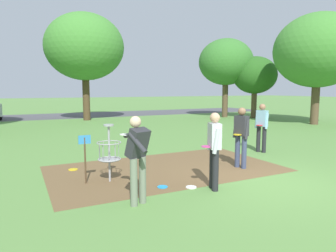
% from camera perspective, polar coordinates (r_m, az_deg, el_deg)
% --- Properties ---
extents(ground_plane, '(160.00, 160.00, 0.00)m').
position_cam_1_polar(ground_plane, '(7.78, 18.05, -9.95)').
color(ground_plane, '#5B8942').
extents(dirt_tee_pad, '(6.29, 3.64, 0.01)m').
position_cam_1_polar(dirt_tee_pad, '(8.58, -0.40, -8.00)').
color(dirt_tee_pad, brown).
rests_on(dirt_tee_pad, ground).
extents(disc_golf_basket, '(0.98, 0.58, 1.39)m').
position_cam_1_polar(disc_golf_basket, '(7.39, -11.47, -4.60)').
color(disc_golf_basket, '#9E9EA3').
rests_on(disc_golf_basket, ground).
extents(player_foreground_watching, '(0.44, 0.50, 1.71)m').
position_cam_1_polar(player_foreground_watching, '(6.73, 8.67, -3.81)').
color(player_foreground_watching, '#232328').
rests_on(player_foreground_watching, ground).
extents(player_throwing, '(0.47, 1.17, 1.71)m').
position_cam_1_polar(player_throwing, '(5.82, -5.78, -5.27)').
color(player_throwing, slate).
rests_on(player_throwing, ground).
extents(player_waiting_left, '(0.44, 0.50, 1.71)m').
position_cam_1_polar(player_waiting_left, '(8.73, 13.59, -1.47)').
color(player_waiting_left, '#384260').
rests_on(player_waiting_left, ground).
extents(player_waiting_right, '(0.44, 0.50, 1.71)m').
position_cam_1_polar(player_waiting_right, '(11.13, 17.20, 0.18)').
color(player_waiting_right, '#232328').
rests_on(player_waiting_right, ground).
extents(frisbee_near_basket, '(0.24, 0.24, 0.02)m').
position_cam_1_polar(frisbee_near_basket, '(10.68, 8.86, -5.07)').
color(frisbee_near_basket, '#1E93DB').
rests_on(frisbee_near_basket, ground).
extents(frisbee_mid_grass, '(0.25, 0.25, 0.02)m').
position_cam_1_polar(frisbee_mid_grass, '(8.85, -17.41, -7.82)').
color(frisbee_mid_grass, gold).
rests_on(frisbee_mid_grass, ground).
extents(frisbee_far_left, '(0.24, 0.24, 0.02)m').
position_cam_1_polar(frisbee_far_left, '(7.01, 4.37, -11.40)').
color(frisbee_far_left, white).
rests_on(frisbee_far_left, ground).
extents(frisbee_far_right, '(0.24, 0.24, 0.02)m').
position_cam_1_polar(frisbee_far_right, '(7.01, -1.04, -11.38)').
color(frisbee_far_right, '#1E93DB').
rests_on(frisbee_far_right, ground).
extents(tree_near_right, '(5.36, 5.36, 6.88)m').
position_cam_1_polar(tree_near_right, '(21.44, 26.36, 12.55)').
color(tree_near_right, brown).
rests_on(tree_near_right, ground).
extents(tree_mid_center, '(3.35, 3.35, 4.73)m').
position_cam_1_polar(tree_mid_center, '(24.60, 16.00, 9.12)').
color(tree_mid_center, brown).
rests_on(tree_mid_center, ground).
extents(tree_mid_right, '(5.49, 5.49, 7.51)m').
position_cam_1_polar(tree_mid_right, '(22.77, -15.39, 14.09)').
color(tree_mid_right, '#4C3823').
rests_on(tree_mid_right, ground).
extents(tree_far_left, '(4.25, 4.25, 6.16)m').
position_cam_1_polar(tree_far_left, '(24.78, 10.81, 11.68)').
color(tree_far_left, brown).
rests_on(tree_far_left, ground).
extents(parking_lot_strip, '(36.00, 6.00, 0.01)m').
position_cam_1_polar(parking_lot_strip, '(27.27, -15.29, 2.01)').
color(parking_lot_strip, '#4C4C51').
rests_on(parking_lot_strip, ground).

